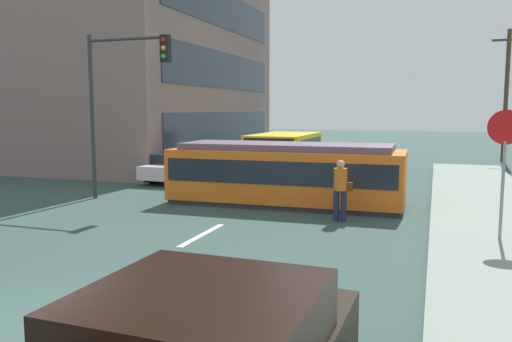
% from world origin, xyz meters
% --- Properties ---
extents(ground_plane, '(120.00, 120.00, 0.00)m').
position_xyz_m(ground_plane, '(0.00, 10.00, 0.00)').
color(ground_plane, '#344E48').
extents(lane_stripe_1, '(0.16, 2.40, 0.01)m').
position_xyz_m(lane_stripe_1, '(0.00, 2.00, 0.01)').
color(lane_stripe_1, silver).
rests_on(lane_stripe_1, ground).
extents(lane_stripe_2, '(0.16, 2.40, 0.01)m').
position_xyz_m(lane_stripe_2, '(0.00, 6.00, 0.01)').
color(lane_stripe_2, silver).
rests_on(lane_stripe_2, ground).
extents(lane_stripe_3, '(0.16, 2.40, 0.01)m').
position_xyz_m(lane_stripe_3, '(0.00, 16.68, 0.01)').
color(lane_stripe_3, silver).
rests_on(lane_stripe_3, ground).
extents(lane_stripe_4, '(0.16, 2.40, 0.01)m').
position_xyz_m(lane_stripe_4, '(0.00, 22.68, 0.01)').
color(lane_stripe_4, silver).
rests_on(lane_stripe_4, ground).
extents(streetcar_tram, '(7.43, 2.71, 1.95)m').
position_xyz_m(streetcar_tram, '(0.77, 10.68, 1.01)').
color(streetcar_tram, orange).
rests_on(streetcar_tram, ground).
extents(city_bus, '(2.57, 5.12, 1.88)m').
position_xyz_m(city_bus, '(-1.48, 18.32, 1.07)').
color(city_bus, yellow).
rests_on(city_bus, ground).
extents(pedestrian_crossing, '(0.51, 0.36, 1.67)m').
position_xyz_m(pedestrian_crossing, '(2.87, 8.68, 0.94)').
color(pedestrian_crossing, '#21243E').
rests_on(pedestrian_crossing, ground).
extents(parked_sedan_mid, '(1.98, 4.62, 1.19)m').
position_xyz_m(parked_sedan_mid, '(-4.95, 14.64, 0.62)').
color(parked_sedan_mid, silver).
rests_on(parked_sedan_mid, ground).
extents(stop_sign, '(0.76, 0.07, 2.88)m').
position_xyz_m(stop_sign, '(6.69, 7.33, 2.19)').
color(stop_sign, gray).
rests_on(stop_sign, sidewalk_curb_right).
extents(traffic_light_mast, '(3.04, 0.33, 5.47)m').
position_xyz_m(traffic_light_mast, '(-4.54, 9.55, 3.82)').
color(traffic_light_mast, '#333333').
rests_on(traffic_light_mast, ground).
extents(utility_pole_far, '(1.80, 0.24, 7.53)m').
position_xyz_m(utility_pole_far, '(8.98, 27.84, 3.94)').
color(utility_pole_far, '#4F3C28').
rests_on(utility_pole_far, ground).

